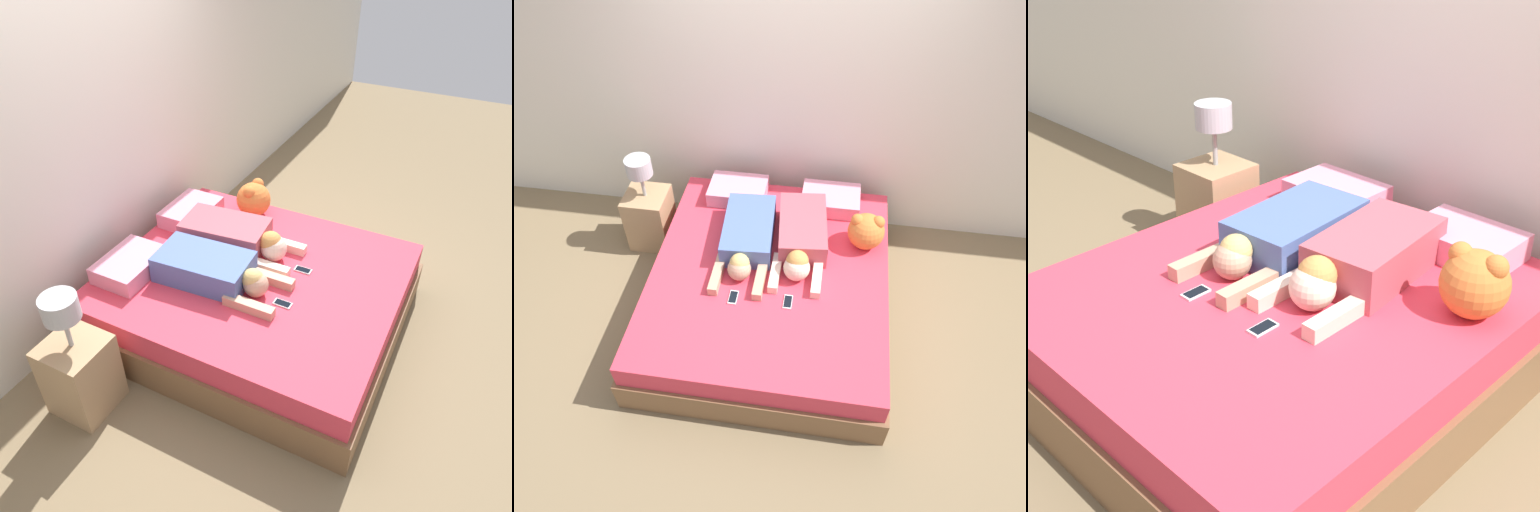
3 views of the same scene
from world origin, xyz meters
TOP-DOWN VIEW (x-y plane):
  - ground_plane at (0.00, 0.00)m, footprint 12.00×12.00m
  - wall_back at (0.00, 1.20)m, footprint 12.00×0.06m
  - bed at (0.00, 0.00)m, footprint 1.86×2.10m
  - pillow_head_left at (-0.40, 0.81)m, footprint 0.49×0.35m
  - pillow_head_right at (0.40, 0.81)m, footprint 0.49×0.35m
  - person_left at (-0.22, 0.22)m, footprint 0.43×0.96m
  - person_right at (0.21, 0.27)m, footprint 0.43×0.94m
  - cell_phone_left at (-0.22, -0.31)m, footprint 0.06×0.12m
  - cell_phone_right at (0.18, -0.30)m, footprint 0.06×0.12m
  - plush_toy at (0.70, 0.38)m, footprint 0.29×0.29m
  - nightstand at (-1.19, 0.63)m, footprint 0.36×0.36m

SIDE VIEW (x-z plane):
  - ground_plane at x=0.00m, z-range 0.00..0.00m
  - bed at x=0.00m, z-range 0.00..0.47m
  - nightstand at x=-1.19m, z-range -0.14..0.78m
  - cell_phone_left at x=-0.22m, z-range 0.47..0.48m
  - cell_phone_right at x=0.18m, z-range 0.47..0.48m
  - pillow_head_left at x=-0.40m, z-range 0.47..0.60m
  - pillow_head_right at x=0.40m, z-range 0.47..0.60m
  - person_left at x=-0.22m, z-range 0.46..0.67m
  - person_right at x=0.21m, z-range 0.46..0.69m
  - plush_toy at x=0.70m, z-range 0.47..0.77m
  - wall_back at x=0.00m, z-range 0.00..2.60m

